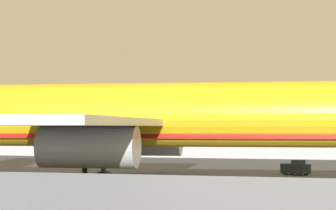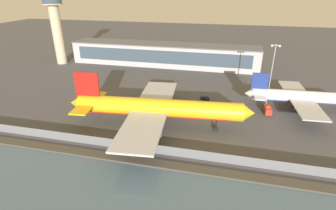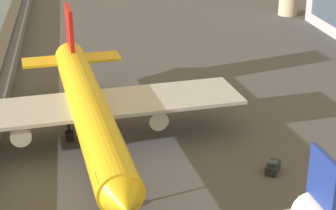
% 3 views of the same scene
% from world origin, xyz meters
% --- Properties ---
extents(ground_plane, '(500.00, 500.00, 0.00)m').
position_xyz_m(ground_plane, '(0.00, 0.00, 0.00)').
color(ground_plane, '#4C4C51').
extents(cargo_jet_yellow, '(56.52, 48.63, 16.83)m').
position_xyz_m(cargo_jet_yellow, '(1.81, -2.21, 6.42)').
color(cargo_jet_yellow, yellow).
rests_on(cargo_jet_yellow, ground).
extents(baggage_tug, '(3.56, 3.04, 1.80)m').
position_xyz_m(baggage_tug, '(14.24, 22.50, 0.81)').
color(baggage_tug, '#1E2328').
rests_on(baggage_tug, ground).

